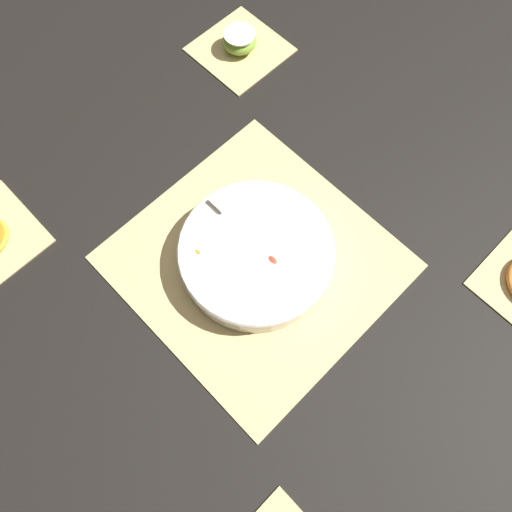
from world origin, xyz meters
The scene contains 5 objects.
ground_plane centered at (0.00, 0.00, 0.00)m, with size 6.00×6.00×0.00m, color black.
bamboo_mat_center centered at (0.00, 0.00, 0.00)m, with size 0.42×0.40×0.01m.
coaster_mat_far_left centered at (-0.35, 0.30, 0.00)m, with size 0.17×0.17×0.01m.
fruit_salad_bowl centered at (0.00, 0.00, 0.04)m, with size 0.25×0.25×0.06m.
apple_half centered at (-0.35, 0.30, 0.03)m, with size 0.07×0.07×0.04m.
Camera 1 is at (0.22, -0.21, 0.79)m, focal length 35.00 mm.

